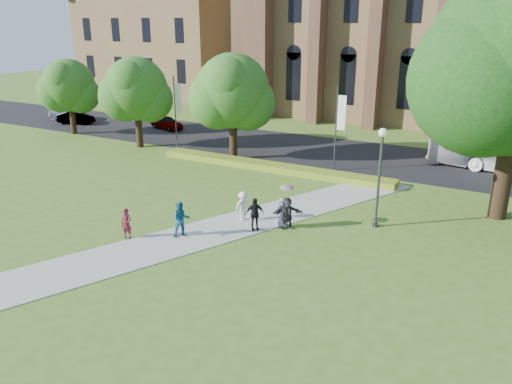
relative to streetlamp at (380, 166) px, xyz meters
The scene contains 21 objects.
ground 10.46m from the streetlamp, 139.09° to the right, with size 160.00×160.00×0.00m, color #46691F.
road 15.79m from the streetlamp, 119.05° to the left, with size 160.00×10.00×0.02m, color black.
footpath 9.86m from the streetlamp, 143.75° to the right, with size 3.20×30.00×0.04m, color #B2B2A8.
flower_hedge 12.02m from the streetlamp, 144.81° to the left, with size 18.00×1.40×0.45m, color #A9A221.
building_west 54.93m from the streetlamp, 139.46° to the left, with size 22.00×14.00×18.30m.
streetlamp is the anchor object (origin of this frame).
street_tree_0 23.77m from the streetlamp, 161.57° to the left, with size 5.20×5.20×7.50m.
street_tree_1 15.81m from the streetlamp, 149.35° to the left, with size 5.60×5.60×8.05m.
street_tree_2 32.65m from the streetlamp, 164.90° to the left, with size 4.80×4.80×6.95m.
banner_pole_0 10.23m from the streetlamp, 121.76° to the left, with size 0.70×0.10×6.00m.
banner_pole_1 21.25m from the streetlamp, 155.83° to the left, with size 0.70×0.10×6.00m.
car_0 28.99m from the streetlamp, 150.11° to the left, with size 1.51×3.75×1.28m, color gray.
car_1 36.94m from the streetlamp, 161.20° to the left, with size 1.29×3.70×1.22m, color gray.
car_2 39.39m from the streetlamp, 160.73° to the left, with size 2.10×5.17×1.50m, color gray.
pedestrian_0 12.96m from the streetlamp, 144.36° to the right, with size 0.56×0.37×1.53m, color maroon.
pedestrian_1 10.32m from the streetlamp, 143.41° to the right, with size 0.88×0.69×1.82m, color #185579.
pedestrian_2 7.40m from the streetlamp, 157.56° to the right, with size 1.05×0.60×1.63m, color silver.
pedestrian_3 6.79m from the streetlamp, 146.91° to the right, with size 1.00×0.42×1.71m, color black.
pedestrian_4 5.47m from the streetlamp, 150.09° to the right, with size 0.77×0.50×1.57m, color gray.
pedestrian_5 5.25m from the streetlamp, 147.66° to the right, with size 1.55×0.49×1.67m, color #28262E.
parasol 4.87m from the streetlamp, 150.05° to the right, with size 0.72×0.72×0.63m, color #CE91A3.
Camera 1 is at (13.58, -17.72, 10.29)m, focal length 35.00 mm.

